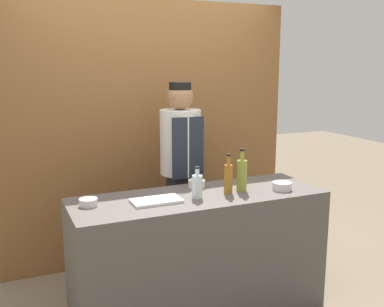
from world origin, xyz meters
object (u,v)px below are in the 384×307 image
Objects in this scene: sauce_bowl_yellow at (282,186)px; bottle_amber at (228,178)px; sauce_bowl_purple at (88,202)px; cutting_board at (156,201)px; bottle_clear at (197,186)px; sauce_bowl_brown at (197,183)px; bottle_oil at (242,174)px; chef_center at (181,172)px.

sauce_bowl_yellow is 0.43m from bottle_amber.
sauce_bowl_purple is 0.45m from cutting_board.
sauce_bowl_purple is 0.36× the size of cutting_board.
bottle_clear is 0.26m from bottle_amber.
sauce_bowl_brown reaches higher than sauce_bowl_purple.
sauce_bowl_brown is at bearing 121.69° from bottle_amber.
bottle_clear reaches higher than sauce_bowl_purple.
sauce_bowl_yellow is 0.67m from bottle_clear.
bottle_oil is at bearing 4.85° from bottle_clear.
sauce_bowl_purple reaches higher than cutting_board.
bottle_clear is 0.75m from chef_center.
bottle_oil is at bearing 7.26° from bottle_amber.
bottle_oil is 0.73m from chef_center.
sauce_bowl_yellow and sauce_bowl_brown have the same top height.
bottle_amber is (0.99, -0.11, 0.09)m from sauce_bowl_purple.
chef_center is at bearing 56.39° from cutting_board.
cutting_board is at bearing 174.87° from sauce_bowl_yellow.
chef_center is (-0.20, 0.69, -0.12)m from bottle_oil.
bottle_oil reaches higher than sauce_bowl_purple.
bottle_oil is at bearing -4.97° from sauce_bowl_purple.
bottle_clear is (-0.11, -0.25, 0.06)m from sauce_bowl_brown.
cutting_board is 1.14× the size of bottle_amber.
sauce_bowl_yellow is 0.32m from bottle_oil.
cutting_board is 0.31m from bottle_clear.
sauce_bowl_purple is 1.11m from bottle_oil.
bottle_clear is 0.13× the size of chef_center.
sauce_bowl_yellow is 0.64m from sauce_bowl_brown.
sauce_bowl_purple is at bearing 170.09° from bottle_clear.
chef_center is (0.90, 0.59, -0.02)m from sauce_bowl_purple.
bottle_clear is at bearing -175.15° from bottle_oil.
sauce_bowl_brown is at bearing -97.48° from chef_center.
chef_center is at bearing 76.67° from bottle_clear.
sauce_bowl_yellow is 0.08× the size of chef_center.
cutting_board is at bearing -150.47° from sauce_bowl_brown.
sauce_bowl_brown is (0.84, 0.12, 0.00)m from sauce_bowl_purple.
bottle_oil is (1.11, -0.10, 0.10)m from sauce_bowl_purple.
bottle_clear reaches higher than sauce_bowl_yellow.
bottle_amber is (-0.12, -0.02, -0.01)m from bottle_oil.
bottle_amber reaches higher than sauce_bowl_purple.
bottle_oil is 0.12m from bottle_amber.
bottle_amber is 0.72m from chef_center.
sauce_bowl_yellow is at bearing -29.54° from sauce_bowl_brown.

